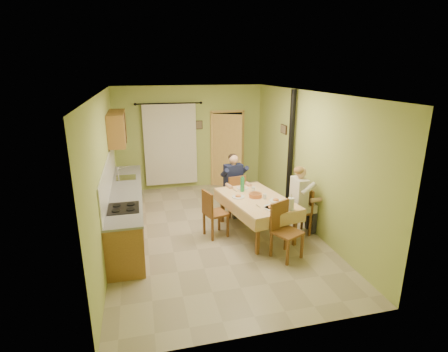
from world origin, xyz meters
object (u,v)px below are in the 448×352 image
object	(u,v)px
dining_table	(256,215)
man_far	(234,178)
chair_far	(234,203)
stove_flue	(290,170)
chair_near	(286,242)
man_right	(301,193)
chair_right	(299,220)
chair_left	(215,222)

from	to	relation	value
dining_table	man_far	size ratio (longest dim) A/B	1.42
chair_far	stove_flue	distance (m)	1.46
chair_near	stove_flue	bearing A→B (deg)	-140.04
dining_table	stove_flue	world-z (taller)	stove_flue
chair_near	man_far	xyz separation A→B (m)	(-0.39, 2.06, 0.59)
man_far	chair_far	bearing A→B (deg)	-90.00
chair_near	man_right	size ratio (longest dim) A/B	0.72
man_right	stove_flue	bearing A→B (deg)	-14.12
man_right	chair_right	bearing A→B (deg)	-90.00
chair_far	chair_right	world-z (taller)	chair_far
dining_table	stove_flue	size ratio (longest dim) A/B	0.70
chair_right	chair_left	xyz separation A→B (m)	(-1.67, 0.30, 0.00)
dining_table	chair_far	size ratio (longest dim) A/B	2.05
man_far	stove_flue	size ratio (longest dim) A/B	0.50
chair_far	chair_near	distance (m)	2.09
chair_far	man_right	bearing A→B (deg)	-59.92
chair_near	stove_flue	world-z (taller)	stove_flue
man_right	man_far	bearing A→B (deg)	37.33
man_far	man_right	world-z (taller)	same
chair_near	man_right	bearing A→B (deg)	-153.31
dining_table	man_far	distance (m)	1.16
chair_right	man_far	xyz separation A→B (m)	(-1.03, 1.26, 0.59)
man_far	man_right	bearing A→B (deg)	-60.16
chair_right	man_far	distance (m)	1.73
chair_left	man_right	xyz separation A→B (m)	(1.66, -0.30, 0.59)
dining_table	man_right	bearing A→B (deg)	-26.78
chair_near	stove_flue	xyz separation A→B (m)	(0.86, 1.89, 0.73)
chair_right	man_far	bearing A→B (deg)	37.69
chair_far	man_right	size ratio (longest dim) A/B	0.69
dining_table	man_far	bearing A→B (deg)	89.28
chair_far	chair_near	size ratio (longest dim) A/B	0.96
man_far	dining_table	bearing A→B (deg)	-88.78
man_right	stove_flue	world-z (taller)	stove_flue
chair_far	chair_left	size ratio (longest dim) A/B	1.00
chair_near	man_right	distance (m)	1.18
chair_far	dining_table	bearing A→B (deg)	-88.77
chair_left	man_right	world-z (taller)	man_right
chair_left	man_right	distance (m)	1.79
dining_table	chair_left	world-z (taller)	chair_left
chair_near	chair_right	distance (m)	1.03
chair_far	man_right	xyz separation A→B (m)	(1.02, -1.24, 0.59)
chair_near	stove_flue	distance (m)	2.21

